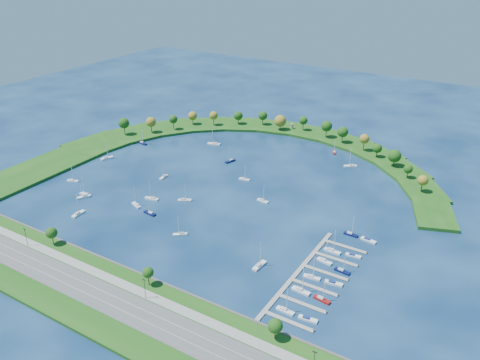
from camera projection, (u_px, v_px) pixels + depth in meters
The scene contains 37 objects.
ground at pixel (229, 187), 320.82m from camera, with size 700.00×700.00×0.00m, color #071C3F.
south_shoreline at pixel (84, 287), 226.00m from camera, with size 420.00×43.10×11.60m.
breakwater at pixel (213, 147), 379.67m from camera, with size 286.74×247.64×2.00m.
breakwater_trees at pixel (274, 129), 389.99m from camera, with size 237.97×92.84×13.99m.
harbor_tower at pixel (292, 126), 414.17m from camera, with size 2.60×2.60×4.27m.
dock_system at pixel (312, 277), 233.57m from camera, with size 24.28×82.00×1.60m.
moored_boat_0 at pixel (78, 213), 287.17m from camera, with size 3.11×9.10×13.16m.
moored_boat_1 at pixel (244, 179), 329.49m from camera, with size 7.66×3.11×10.94m.
moored_boat_2 at pixel (136, 205), 296.91m from camera, with size 8.50×5.17×12.09m.
moored_boat_3 at pixel (73, 180), 327.25m from camera, with size 8.02×4.97×11.43m.
moored_boat_4 at pixel (107, 158), 361.55m from camera, with size 5.93×9.50×13.55m.
moored_boat_5 at pixel (230, 161), 356.85m from camera, with size 4.44×8.75×12.39m.
moored_boat_6 at pixel (259, 265), 241.11m from camera, with size 3.31×9.47×13.67m.
moored_boat_7 at pixel (263, 200), 301.92m from camera, with size 7.75×2.77×11.16m.
moored_boat_8 at pixel (185, 200), 302.58m from camera, with size 8.18×6.37×12.10m.
moored_boat_9 at pixel (152, 198), 304.34m from camera, with size 9.05×4.07×12.85m.
moored_boat_10 at pixel (142, 143), 388.56m from camera, with size 8.71×3.61×12.42m.
moored_boat_11 at pixel (214, 144), 386.92m from camera, with size 10.49×5.68×14.85m.
moored_boat_12 at pixel (150, 213), 287.95m from camera, with size 8.53×3.22×12.24m.
moored_boat_13 at pixel (84, 196), 306.65m from camera, with size 5.82×8.33×12.05m.
moored_boat_14 at pixel (180, 234), 267.23m from camera, with size 7.30×6.58×11.32m.
moored_boat_15 at pixel (164, 176), 332.68m from camera, with size 2.60×7.69×11.12m.
moored_boat_16 at pixel (85, 194), 309.45m from camera, with size 8.35×2.38×12.26m.
moored_boat_17 at pixel (334, 152), 371.92m from camera, with size 5.07×7.44×10.72m.
moored_boat_18 at pixel (350, 166), 348.76m from camera, with size 8.80×7.08×13.14m.
docked_boat_0 at pixel (285, 310), 211.63m from camera, with size 8.38×2.71×12.17m.
docked_boat_1 at pixel (308, 319), 207.06m from camera, with size 8.45×3.17×1.68m.
docked_boat_2 at pixel (301, 290), 223.69m from camera, with size 9.15×3.31×13.17m.
docked_boat_3 at pixel (322, 299), 218.30m from camera, with size 8.17×3.39×11.65m.
docked_boat_4 at pixel (312, 277), 232.78m from camera, with size 8.47×3.31×12.12m.
docked_boat_5 at pixel (333, 283), 228.88m from camera, with size 8.69×3.51×1.72m.
docked_boat_6 at pixel (324, 261), 244.61m from camera, with size 8.33×3.57×11.86m.
docked_boat_7 at pixel (342, 271), 237.21m from camera, with size 8.04×3.00×11.55m.
docked_boat_8 at pixel (332, 251), 252.51m from camera, with size 8.91×2.82×12.96m.
docked_boat_9 at pixel (353, 256), 249.12m from camera, with size 8.01×3.12×1.59m.
docked_boat_10 at pixel (351, 234), 267.12m from camera, with size 7.85×2.44×11.44m.
docked_boat_11 at pixel (368, 240), 262.01m from camera, with size 8.73×3.71×1.73m.
Camera 1 is at (156.29, -241.20, 142.79)m, focal length 37.03 mm.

